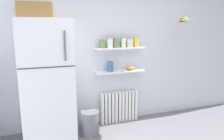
% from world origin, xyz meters
% --- Properties ---
extents(back_wall, '(7.04, 0.10, 2.60)m').
position_xyz_m(back_wall, '(0.00, 2.05, 1.30)').
color(back_wall, silver).
rests_on(back_wall, ground_plane).
extents(refrigerator, '(0.75, 0.68, 2.05)m').
position_xyz_m(refrigerator, '(-1.25, 1.68, 0.97)').
color(refrigerator, silver).
rests_on(refrigerator, ground_plane).
extents(radiator, '(0.70, 0.12, 0.57)m').
position_xyz_m(radiator, '(-0.00, 1.92, 0.29)').
color(radiator, white).
rests_on(radiator, ground_plane).
extents(wall_shelf_lower, '(0.88, 0.22, 0.02)m').
position_xyz_m(wall_shelf_lower, '(-0.00, 1.89, 0.95)').
color(wall_shelf_lower, white).
extents(wall_shelf_upper, '(0.88, 0.22, 0.02)m').
position_xyz_m(wall_shelf_upper, '(-0.00, 1.89, 1.36)').
color(wall_shelf_upper, white).
extents(storage_jar_0, '(0.11, 0.11, 0.16)m').
position_xyz_m(storage_jar_0, '(-0.31, 1.89, 1.46)').
color(storage_jar_0, '#5B7F4C').
rests_on(storage_jar_0, wall_shelf_upper).
extents(storage_jar_1, '(0.12, 0.12, 0.17)m').
position_xyz_m(storage_jar_1, '(-0.19, 1.89, 1.46)').
color(storage_jar_1, silver).
rests_on(storage_jar_1, wall_shelf_upper).
extents(storage_jar_2, '(0.12, 0.12, 0.19)m').
position_xyz_m(storage_jar_2, '(-0.07, 1.89, 1.47)').
color(storage_jar_2, '#5B7F4C').
rests_on(storage_jar_2, wall_shelf_upper).
extents(storage_jar_3, '(0.09, 0.09, 0.18)m').
position_xyz_m(storage_jar_3, '(0.06, 1.89, 1.46)').
color(storage_jar_3, silver).
rests_on(storage_jar_3, wall_shelf_upper).
extents(storage_jar_4, '(0.11, 0.11, 0.16)m').
position_xyz_m(storage_jar_4, '(0.18, 1.89, 1.46)').
color(storage_jar_4, beige).
rests_on(storage_jar_4, wall_shelf_upper).
extents(storage_jar_5, '(0.09, 0.09, 0.19)m').
position_xyz_m(storage_jar_5, '(0.31, 1.89, 1.47)').
color(storage_jar_5, yellow).
rests_on(storage_jar_5, wall_shelf_upper).
extents(vase, '(0.11, 0.11, 0.18)m').
position_xyz_m(vase, '(-0.19, 1.89, 1.05)').
color(vase, '#38609E').
rests_on(vase, wall_shelf_lower).
extents(shelf_bowl, '(0.15, 0.15, 0.07)m').
position_xyz_m(shelf_bowl, '(0.20, 1.89, 1.00)').
color(shelf_bowl, orange).
rests_on(shelf_bowl, wall_shelf_lower).
extents(trash_bin, '(0.29, 0.29, 0.39)m').
position_xyz_m(trash_bin, '(-0.63, 1.60, 0.20)').
color(trash_bin, slate).
rests_on(trash_bin, ground_plane).
extents(hanging_fruit_basket, '(0.35, 0.35, 0.10)m').
position_xyz_m(hanging_fruit_basket, '(1.09, 1.61, 1.84)').
color(hanging_fruit_basket, '#B2B2B7').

